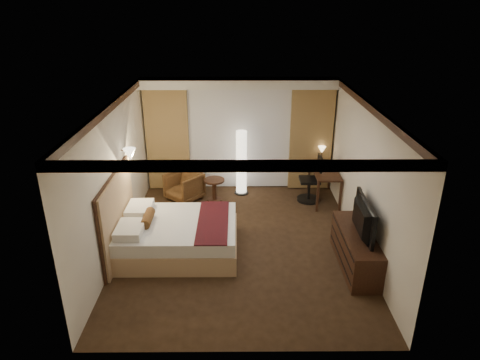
{
  "coord_description": "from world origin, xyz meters",
  "views": [
    {
      "loc": [
        -0.05,
        -7.09,
        4.34
      ],
      "look_at": [
        0.0,
        0.4,
        1.15
      ],
      "focal_mm": 32.0,
      "sensor_mm": 36.0,
      "label": 1
    }
  ],
  "objects_px": {
    "armchair": "(184,185)",
    "television": "(358,216)",
    "dresser": "(356,249)",
    "desk": "(324,185)",
    "floor_lamp": "(241,163)",
    "bed": "(179,236)",
    "side_table": "(214,190)",
    "office_chair": "(310,178)"
  },
  "relations": [
    {
      "from": "side_table",
      "to": "television",
      "type": "bearing_deg",
      "value": -46.27
    },
    {
      "from": "television",
      "to": "bed",
      "type": "bearing_deg",
      "value": 82.46
    },
    {
      "from": "armchair",
      "to": "side_table",
      "type": "distance_m",
      "value": 0.71
    },
    {
      "from": "floor_lamp",
      "to": "office_chair",
      "type": "height_order",
      "value": "floor_lamp"
    },
    {
      "from": "bed",
      "to": "television",
      "type": "height_order",
      "value": "television"
    },
    {
      "from": "floor_lamp",
      "to": "television",
      "type": "bearing_deg",
      "value": -57.81
    },
    {
      "from": "side_table",
      "to": "dresser",
      "type": "xyz_separation_m",
      "value": [
        2.58,
        -2.67,
        0.06
      ]
    },
    {
      "from": "bed",
      "to": "dresser",
      "type": "bearing_deg",
      "value": -8.93
    },
    {
      "from": "armchair",
      "to": "floor_lamp",
      "type": "xyz_separation_m",
      "value": [
        1.33,
        0.34,
        0.42
      ]
    },
    {
      "from": "dresser",
      "to": "side_table",
      "type": "bearing_deg",
      "value": 134.07
    },
    {
      "from": "armchair",
      "to": "television",
      "type": "bearing_deg",
      "value": 1.01
    },
    {
      "from": "bed",
      "to": "floor_lamp",
      "type": "height_order",
      "value": "floor_lamp"
    },
    {
      "from": "side_table",
      "to": "office_chair",
      "type": "height_order",
      "value": "office_chair"
    },
    {
      "from": "floor_lamp",
      "to": "desk",
      "type": "height_order",
      "value": "floor_lamp"
    },
    {
      "from": "floor_lamp",
      "to": "desk",
      "type": "relative_size",
      "value": 1.19
    },
    {
      "from": "side_table",
      "to": "television",
      "type": "xyz_separation_m",
      "value": [
        2.55,
        -2.67,
        0.72
      ]
    },
    {
      "from": "armchair",
      "to": "television",
      "type": "xyz_separation_m",
      "value": [
        3.25,
        -2.71,
        0.62
      ]
    },
    {
      "from": "television",
      "to": "armchair",
      "type": "bearing_deg",
      "value": 51.65
    },
    {
      "from": "bed",
      "to": "dresser",
      "type": "relative_size",
      "value": 1.27
    },
    {
      "from": "bed",
      "to": "dresser",
      "type": "distance_m",
      "value": 3.17
    },
    {
      "from": "bed",
      "to": "armchair",
      "type": "height_order",
      "value": "armchair"
    },
    {
      "from": "bed",
      "to": "television",
      "type": "bearing_deg",
      "value": -9.02
    },
    {
      "from": "desk",
      "to": "dresser",
      "type": "bearing_deg",
      "value": -88.94
    },
    {
      "from": "dresser",
      "to": "desk",
      "type": "bearing_deg",
      "value": 91.06
    },
    {
      "from": "armchair",
      "to": "television",
      "type": "height_order",
      "value": "television"
    },
    {
      "from": "floor_lamp",
      "to": "television",
      "type": "distance_m",
      "value": 3.62
    },
    {
      "from": "side_table",
      "to": "floor_lamp",
      "type": "xyz_separation_m",
      "value": [
        0.63,
        0.39,
        0.52
      ]
    },
    {
      "from": "side_table",
      "to": "television",
      "type": "relative_size",
      "value": 0.45
    },
    {
      "from": "armchair",
      "to": "desk",
      "type": "bearing_deg",
      "value": 40.56
    },
    {
      "from": "bed",
      "to": "armchair",
      "type": "distance_m",
      "value": 2.23
    },
    {
      "from": "bed",
      "to": "dresser",
      "type": "height_order",
      "value": "dresser"
    },
    {
      "from": "bed",
      "to": "floor_lamp",
      "type": "relative_size",
      "value": 1.35
    },
    {
      "from": "bed",
      "to": "dresser",
      "type": "xyz_separation_m",
      "value": [
        3.13,
        -0.49,
        0.01
      ]
    },
    {
      "from": "office_chair",
      "to": "dresser",
      "type": "distance_m",
      "value": 2.69
    },
    {
      "from": "armchair",
      "to": "office_chair",
      "type": "height_order",
      "value": "office_chair"
    },
    {
      "from": "bed",
      "to": "armchair",
      "type": "bearing_deg",
      "value": 93.96
    },
    {
      "from": "bed",
      "to": "side_table",
      "type": "bearing_deg",
      "value": 75.87
    },
    {
      "from": "bed",
      "to": "desk",
      "type": "relative_size",
      "value": 1.61
    },
    {
      "from": "side_table",
      "to": "armchair",
      "type": "bearing_deg",
      "value": 176.28
    },
    {
      "from": "desk",
      "to": "office_chair",
      "type": "relative_size",
      "value": 1.19
    },
    {
      "from": "armchair",
      "to": "floor_lamp",
      "type": "relative_size",
      "value": 0.46
    },
    {
      "from": "armchair",
      "to": "floor_lamp",
      "type": "height_order",
      "value": "floor_lamp"
    }
  ]
}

